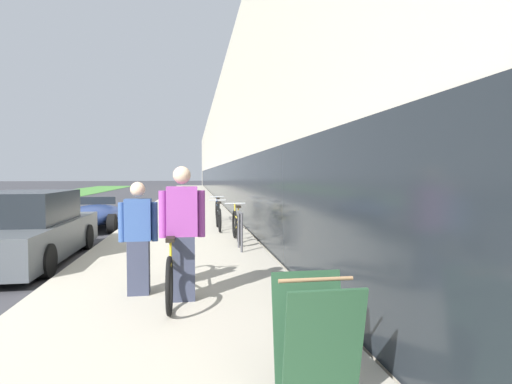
{
  "coord_description": "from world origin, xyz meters",
  "views": [
    {
      "loc": [
        5.36,
        -3.8,
        1.81
      ],
      "look_at": [
        8.21,
        13.97,
        1.01
      ],
      "focal_mm": 28.0,
      "sensor_mm": 36.0,
      "label": 1
    }
  ],
  "objects_px": {
    "cruiser_bike_nearest": "(237,226)",
    "parked_sedan_curbside": "(26,231)",
    "cruiser_bike_farthest": "(217,210)",
    "bike_rack_hoop": "(240,226)",
    "tandem_bicycle": "(173,267)",
    "vintage_roadster_curbside": "(93,215)",
    "person_rider": "(182,233)",
    "sandwich_board_sign": "(316,338)",
    "person_bystander": "(138,238)",
    "cruiser_bike_middle": "(218,217)"
  },
  "relations": [
    {
      "from": "cruiser_bike_nearest",
      "to": "cruiser_bike_farthest",
      "type": "bearing_deg",
      "value": 92.4
    },
    {
      "from": "cruiser_bike_nearest",
      "to": "vintage_roadster_curbside",
      "type": "relative_size",
      "value": 0.41
    },
    {
      "from": "cruiser_bike_farthest",
      "to": "vintage_roadster_curbside",
      "type": "relative_size",
      "value": 0.4
    },
    {
      "from": "person_bystander",
      "to": "tandem_bicycle",
      "type": "bearing_deg",
      "value": -4.79
    },
    {
      "from": "bike_rack_hoop",
      "to": "vintage_roadster_curbside",
      "type": "height_order",
      "value": "vintage_roadster_curbside"
    },
    {
      "from": "tandem_bicycle",
      "to": "vintage_roadster_curbside",
      "type": "distance_m",
      "value": 8.87
    },
    {
      "from": "tandem_bicycle",
      "to": "cruiser_bike_nearest",
      "type": "bearing_deg",
      "value": 71.87
    },
    {
      "from": "bike_rack_hoop",
      "to": "cruiser_bike_middle",
      "type": "relative_size",
      "value": 0.47
    },
    {
      "from": "tandem_bicycle",
      "to": "sandwich_board_sign",
      "type": "relative_size",
      "value": 2.71
    },
    {
      "from": "cruiser_bike_nearest",
      "to": "parked_sedan_curbside",
      "type": "height_order",
      "value": "parked_sedan_curbside"
    },
    {
      "from": "tandem_bicycle",
      "to": "parked_sedan_curbside",
      "type": "distance_m",
      "value": 4.39
    },
    {
      "from": "tandem_bicycle",
      "to": "vintage_roadster_curbside",
      "type": "xyz_separation_m",
      "value": [
        -2.99,
        8.35,
        -0.08
      ]
    },
    {
      "from": "parked_sedan_curbside",
      "to": "person_rider",
      "type": "bearing_deg",
      "value": -47.0
    },
    {
      "from": "cruiser_bike_nearest",
      "to": "sandwich_board_sign",
      "type": "bearing_deg",
      "value": -91.56
    },
    {
      "from": "person_bystander",
      "to": "bike_rack_hoop",
      "type": "xyz_separation_m",
      "value": [
        1.76,
        2.98,
        -0.26
      ]
    },
    {
      "from": "bike_rack_hoop",
      "to": "parked_sedan_curbside",
      "type": "xyz_separation_m",
      "value": [
        -4.37,
        0.12,
        -0.01
      ]
    },
    {
      "from": "parked_sedan_curbside",
      "to": "vintage_roadster_curbside",
      "type": "relative_size",
      "value": 1.04
    },
    {
      "from": "person_bystander",
      "to": "cruiser_bike_nearest",
      "type": "distance_m",
      "value": 4.48
    },
    {
      "from": "cruiser_bike_middle",
      "to": "cruiser_bike_farthest",
      "type": "height_order",
      "value": "cruiser_bike_middle"
    },
    {
      "from": "person_bystander",
      "to": "vintage_roadster_curbside",
      "type": "bearing_deg",
      "value": 106.93
    },
    {
      "from": "cruiser_bike_nearest",
      "to": "cruiser_bike_farthest",
      "type": "distance_m",
      "value": 4.55
    },
    {
      "from": "person_rider",
      "to": "bike_rack_hoop",
      "type": "distance_m",
      "value": 3.54
    },
    {
      "from": "bike_rack_hoop",
      "to": "cruiser_bike_farthest",
      "type": "distance_m",
      "value": 5.65
    },
    {
      "from": "person_rider",
      "to": "vintage_roadster_curbside",
      "type": "bearing_deg",
      "value": 109.89
    },
    {
      "from": "tandem_bicycle",
      "to": "parked_sedan_curbside",
      "type": "relative_size",
      "value": 0.54
    },
    {
      "from": "tandem_bicycle",
      "to": "person_rider",
      "type": "bearing_deg",
      "value": -65.49
    },
    {
      "from": "tandem_bicycle",
      "to": "parked_sedan_curbside",
      "type": "xyz_separation_m",
      "value": [
        -3.07,
        3.14,
        0.13
      ]
    },
    {
      "from": "sandwich_board_sign",
      "to": "person_bystander",
      "type": "bearing_deg",
      "value": 119.67
    },
    {
      "from": "bike_rack_hoop",
      "to": "vintage_roadster_curbside",
      "type": "relative_size",
      "value": 0.2
    },
    {
      "from": "cruiser_bike_middle",
      "to": "sandwich_board_sign",
      "type": "bearing_deg",
      "value": -89.25
    },
    {
      "from": "tandem_bicycle",
      "to": "person_rider",
      "type": "relative_size",
      "value": 1.39
    },
    {
      "from": "vintage_roadster_curbside",
      "to": "person_rider",
      "type": "bearing_deg",
      "value": -70.11
    },
    {
      "from": "cruiser_bike_farthest",
      "to": "person_bystander",
      "type": "bearing_deg",
      "value": -100.63
    },
    {
      "from": "cruiser_bike_nearest",
      "to": "parked_sedan_curbside",
      "type": "xyz_separation_m",
      "value": [
        -4.42,
        -0.98,
        0.12
      ]
    },
    {
      "from": "bike_rack_hoop",
      "to": "cruiser_bike_middle",
      "type": "bearing_deg",
      "value": 94.53
    },
    {
      "from": "person_bystander",
      "to": "bike_rack_hoop",
      "type": "relative_size",
      "value": 1.83
    },
    {
      "from": "person_bystander",
      "to": "cruiser_bike_farthest",
      "type": "relative_size",
      "value": 0.9
    },
    {
      "from": "bike_rack_hoop",
      "to": "sandwich_board_sign",
      "type": "distance_m",
      "value": 5.82
    },
    {
      "from": "cruiser_bike_farthest",
      "to": "vintage_roadster_curbside",
      "type": "height_order",
      "value": "vintage_roadster_curbside"
    },
    {
      "from": "cruiser_bike_nearest",
      "to": "cruiser_bike_farthest",
      "type": "xyz_separation_m",
      "value": [
        -0.19,
        4.54,
        -0.03
      ]
    },
    {
      "from": "cruiser_bike_farthest",
      "to": "bike_rack_hoop",
      "type": "bearing_deg",
      "value": -88.56
    },
    {
      "from": "cruiser_bike_farthest",
      "to": "vintage_roadster_curbside",
      "type": "distance_m",
      "value": 4.16
    },
    {
      "from": "cruiser_bike_farthest",
      "to": "parked_sedan_curbside",
      "type": "xyz_separation_m",
      "value": [
        -4.23,
        -5.52,
        0.14
      ]
    },
    {
      "from": "cruiser_bike_nearest",
      "to": "cruiser_bike_farthest",
      "type": "relative_size",
      "value": 1.04
    },
    {
      "from": "bike_rack_hoop",
      "to": "sandwich_board_sign",
      "type": "bearing_deg",
      "value": -91.37
    },
    {
      "from": "bike_rack_hoop",
      "to": "tandem_bicycle",
      "type": "bearing_deg",
      "value": -113.29
    },
    {
      "from": "person_rider",
      "to": "cruiser_bike_farthest",
      "type": "bearing_deg",
      "value": 83.52
    },
    {
      "from": "tandem_bicycle",
      "to": "parked_sedan_curbside",
      "type": "height_order",
      "value": "parked_sedan_curbside"
    },
    {
      "from": "parked_sedan_curbside",
      "to": "vintage_roadster_curbside",
      "type": "height_order",
      "value": "parked_sedan_curbside"
    },
    {
      "from": "tandem_bicycle",
      "to": "vintage_roadster_curbside",
      "type": "bearing_deg",
      "value": 109.72
    }
  ]
}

